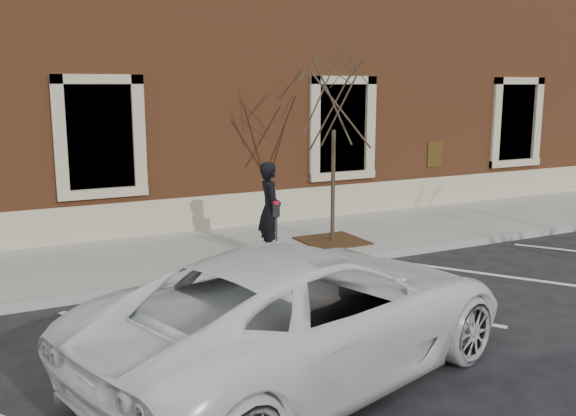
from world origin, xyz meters
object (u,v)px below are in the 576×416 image
man (270,209)px  sapling (334,98)px  parking_meter (276,221)px  white_truck (307,312)px

man → sapling: (1.67, 0.40, 2.13)m
parking_meter → sapling: sapling is taller
man → white_truck: man is taller
man → white_truck: 5.10m
man → parking_meter: bearing=176.6°
parking_meter → white_truck: 4.44m
parking_meter → white_truck: white_truck is taller
sapling → white_truck: bearing=-123.6°
man → parking_meter: size_ratio=1.55×
white_truck → parking_meter: bearing=-38.7°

